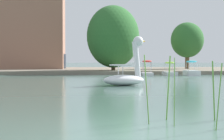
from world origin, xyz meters
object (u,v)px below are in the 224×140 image
at_px(pedal_boat_red, 147,70).
at_px(pedal_boat_cyan, 192,71).
at_px(swan_boat, 126,74).
at_px(tree_broadleaf_right, 187,40).
at_px(parked_van, 47,61).
at_px(pedal_boat_lime, 170,71).
at_px(tree_willow_overhanging, 113,37).

relative_size(pedal_boat_red, pedal_boat_cyan, 0.80).
bearing_deg(pedal_boat_red, swan_boat, -103.79).
distance_m(swan_boat, tree_broadleaf_right, 27.62).
bearing_deg(swan_boat, pedal_boat_red, 76.21).
xyz_separation_m(pedal_boat_red, parked_van, (-11.08, 15.21, 0.92)).
bearing_deg(pedal_boat_cyan, pedal_boat_red, -175.54).
bearing_deg(parked_van, pedal_boat_cyan, -43.88).
bearing_deg(parked_van, tree_broadleaf_right, -10.93).
relative_size(pedal_boat_cyan, tree_broadleaf_right, 0.36).
xyz_separation_m(pedal_boat_lime, tree_willow_overhanging, (-5.05, 5.50, 3.62)).
distance_m(pedal_boat_red, tree_broadleaf_right, 14.09).
distance_m(swan_boat, pedal_boat_red, 14.09).
xyz_separation_m(tree_broadleaf_right, parked_van, (-18.07, 3.49, -2.61)).
distance_m(pedal_boat_lime, tree_willow_overhanging, 8.30).
distance_m(tree_broadleaf_right, tree_willow_overhanging, 11.53).
height_order(swan_boat, pedal_boat_red, swan_boat).
bearing_deg(tree_broadleaf_right, pedal_boat_lime, -112.41).
height_order(swan_boat, parked_van, swan_boat).
bearing_deg(parked_van, pedal_boat_red, -53.92).
distance_m(pedal_boat_lime, parked_van, 20.10).
xyz_separation_m(pedal_boat_cyan, parked_van, (-15.46, 14.86, 0.99)).
bearing_deg(pedal_boat_cyan, parked_van, 136.12).
xyz_separation_m(tree_willow_overhanging, parked_van, (-8.25, 9.54, -2.63)).
distance_m(swan_boat, pedal_boat_cyan, 16.01).
bearing_deg(swan_boat, parked_van, 104.97).
xyz_separation_m(pedal_boat_lime, pedal_boat_cyan, (2.15, 0.18, -0.00)).
bearing_deg(swan_boat, tree_willow_overhanging, 88.44).
bearing_deg(pedal_boat_red, tree_broadleaf_right, 59.19).
bearing_deg(tree_broadleaf_right, tree_willow_overhanging, -148.36).
bearing_deg(parked_van, tree_willow_overhanging, -49.14).
bearing_deg(tree_willow_overhanging, pedal_boat_lime, -47.44).
relative_size(swan_boat, pedal_boat_cyan, 1.29).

